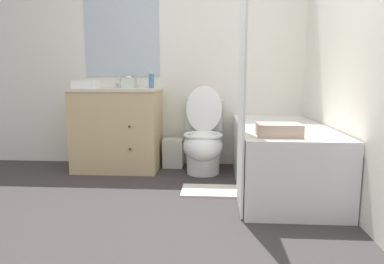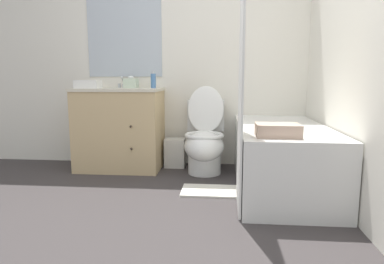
{
  "view_description": "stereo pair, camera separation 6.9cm",
  "coord_description": "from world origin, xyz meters",
  "views": [
    {
      "loc": [
        0.25,
        -2.04,
        0.97
      ],
      "look_at": [
        0.06,
        0.79,
        0.52
      ],
      "focal_mm": 32.0,
      "sensor_mm": 36.0,
      "label": 1
    },
    {
      "loc": [
        0.32,
        -2.04,
        0.97
      ],
      "look_at": [
        0.06,
        0.79,
        0.52
      ],
      "focal_mm": 32.0,
      "sensor_mm": 36.0,
      "label": 2
    }
  ],
  "objects": [
    {
      "name": "bathtub",
      "position": [
        0.83,
        0.96,
        0.28
      ],
      "size": [
        0.75,
        1.6,
        0.56
      ],
      "color": "white",
      "rests_on": "ground_plane"
    },
    {
      "name": "wastebasket",
      "position": [
        -0.2,
        1.59,
        0.16
      ],
      "size": [
        0.22,
        0.19,
        0.31
      ],
      "color": "silver",
      "rests_on": "ground_plane"
    },
    {
      "name": "ground_plane",
      "position": [
        0.0,
        0.0,
        0.0
      ],
      "size": [
        14.0,
        14.0,
        0.0
      ],
      "primitive_type": "plane",
      "color": "#383333"
    },
    {
      "name": "hand_towel_folded",
      "position": [
        -1.05,
        1.37,
        0.9
      ],
      "size": [
        0.24,
        0.17,
        0.08
      ],
      "color": "white",
      "rests_on": "vanity_cabinet"
    },
    {
      "name": "tissue_box",
      "position": [
        -0.67,
        1.58,
        0.91
      ],
      "size": [
        0.14,
        0.14,
        0.13
      ],
      "color": "silver",
      "rests_on": "vanity_cabinet"
    },
    {
      "name": "toilet",
      "position": [
        0.14,
        1.39,
        0.33
      ],
      "size": [
        0.39,
        0.7,
        0.88
      ],
      "color": "white",
      "rests_on": "ground_plane"
    },
    {
      "name": "sink_faucet",
      "position": [
        -0.77,
        1.68,
        0.9
      ],
      "size": [
        0.14,
        0.12,
        0.12
      ],
      "color": "silver",
      "rests_on": "vanity_cabinet"
    },
    {
      "name": "bath_towel_folded",
      "position": [
        0.71,
        0.38,
        0.6
      ],
      "size": [
        0.3,
        0.22,
        0.09
      ],
      "color": "tan",
      "rests_on": "bathtub"
    },
    {
      "name": "shower_curtain",
      "position": [
        0.45,
        0.44,
        0.94
      ],
      "size": [
        0.02,
        0.48,
        1.86
      ],
      "color": "white",
      "rests_on": "ground_plane"
    },
    {
      "name": "vanity_cabinet",
      "position": [
        -0.77,
        1.48,
        0.44
      ],
      "size": [
        0.89,
        0.59,
        0.86
      ],
      "color": "tan",
      "rests_on": "ground_plane"
    },
    {
      "name": "soap_dispenser",
      "position": [
        -0.42,
        1.56,
        0.94
      ],
      "size": [
        0.06,
        0.06,
        0.18
      ],
      "color": "#4C7AB2",
      "rests_on": "vanity_cabinet"
    },
    {
      "name": "bath_mat",
      "position": [
        0.22,
        0.78,
        0.01
      ],
      "size": [
        0.48,
        0.32,
        0.02
      ],
      "color": "silver",
      "rests_on": "ground_plane"
    },
    {
      "name": "wall_right",
      "position": [
        1.24,
        0.88,
        1.25
      ],
      "size": [
        0.05,
        2.76,
        2.5
      ],
      "color": "white",
      "rests_on": "ground_plane"
    },
    {
      "name": "wall_back",
      "position": [
        -0.01,
        1.78,
        1.25
      ],
      "size": [
        8.0,
        0.06,
        2.5
      ],
      "color": "white",
      "rests_on": "ground_plane"
    }
  ]
}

